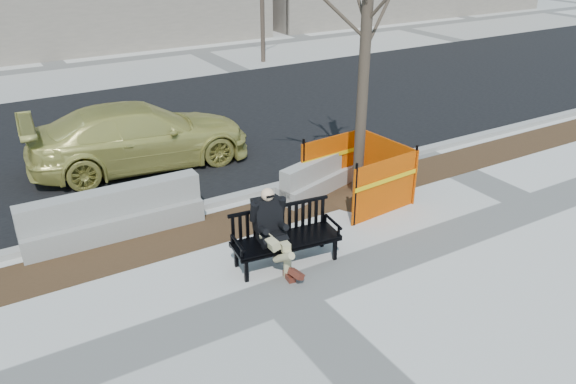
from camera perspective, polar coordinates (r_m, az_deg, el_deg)
name	(u,v)px	position (r m, az deg, el deg)	size (l,w,h in m)	color
ground	(284,294)	(9.44, -0.36, -10.18)	(120.00, 120.00, 0.00)	beige
mulch_strip	(218,227)	(11.41, -7.03, -3.53)	(40.00, 1.20, 0.02)	#47301C
asphalt_street	(126,136)	(16.81, -15.86, 5.42)	(60.00, 10.40, 0.01)	black
curb	(199,206)	(12.16, -8.90, -1.42)	(60.00, 0.25, 0.12)	#9E9B93
bench	(286,263)	(10.22, -0.20, -7.08)	(1.94, 0.69, 1.03)	black
seated_man	(271,265)	(10.17, -1.72, -7.27)	(0.62, 1.03, 1.44)	black
tree_fence	(356,199)	(12.54, 6.86, -0.73)	(2.67, 2.67, 6.67)	#F95500
sedan	(144,165)	(14.67, -14.24, 2.65)	(2.16, 5.31, 1.54)	tan
jersey_barrier_left	(116,234)	(11.58, -16.78, -4.08)	(3.41, 0.68, 0.98)	gray
jersey_barrier_right	(326,187)	(13.07, 3.86, 0.54)	(2.83, 0.57, 0.81)	#9D9A92
far_tree_right	(263,62)	(25.26, -2.49, 12.90)	(2.03, 2.03, 5.48)	#4F3F33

